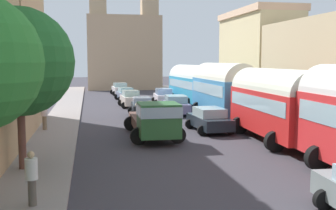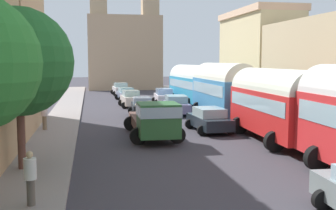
{
  "view_description": "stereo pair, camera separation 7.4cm",
  "coord_description": "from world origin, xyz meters",
  "px_view_note": "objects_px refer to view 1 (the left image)",
  "views": [
    {
      "loc": [
        -5.28,
        -4.81,
        4.37
      ],
      "look_at": [
        0.0,
        22.36,
        1.33
      ],
      "focal_mm": 43.51,
      "sensor_mm": 36.0,
      "label": 1
    },
    {
      "loc": [
        -5.21,
        -4.83,
        4.37
      ],
      "look_at": [
        0.0,
        22.36,
        1.33
      ],
      "focal_mm": 43.51,
      "sensor_mm": 36.0,
      "label": 2
    }
  ],
  "objects_px": {
    "parked_bus_2": "(222,88)",
    "car_1": "(131,99)",
    "car_7": "(164,96)",
    "parked_bus_1": "(276,102)",
    "parked_bus_3": "(193,83)",
    "car_6": "(176,105)",
    "car_0": "(142,107)",
    "car_3": "(120,89)",
    "pedestrian_1": "(32,177)",
    "pedestrian_0": "(44,115)",
    "cargo_truck_0": "(154,118)",
    "car_5": "(209,119)",
    "car_2": "(126,94)"
  },
  "relations": [
    {
      "from": "cargo_truck_0",
      "to": "car_1",
      "type": "relative_size",
      "value": 1.85
    },
    {
      "from": "car_6",
      "to": "parked_bus_2",
      "type": "bearing_deg",
      "value": -42.97
    },
    {
      "from": "car_5",
      "to": "car_6",
      "type": "distance_m",
      "value": 8.19
    },
    {
      "from": "car_0",
      "to": "pedestrian_0",
      "type": "bearing_deg",
      "value": -138.63
    },
    {
      "from": "car_6",
      "to": "pedestrian_0",
      "type": "distance_m",
      "value": 11.59
    },
    {
      "from": "parked_bus_1",
      "to": "car_3",
      "type": "bearing_deg",
      "value": 100.86
    },
    {
      "from": "parked_bus_1",
      "to": "car_5",
      "type": "height_order",
      "value": "parked_bus_1"
    },
    {
      "from": "car_6",
      "to": "car_7",
      "type": "relative_size",
      "value": 1.06
    },
    {
      "from": "car_7",
      "to": "cargo_truck_0",
      "type": "bearing_deg",
      "value": -102.03
    },
    {
      "from": "car_1",
      "to": "car_5",
      "type": "bearing_deg",
      "value": -76.29
    },
    {
      "from": "car_1",
      "to": "car_6",
      "type": "xyz_separation_m",
      "value": [
        3.1,
        -5.92,
        -0.01
      ]
    },
    {
      "from": "car_1",
      "to": "car_3",
      "type": "bearing_deg",
      "value": 89.8
    },
    {
      "from": "car_1",
      "to": "pedestrian_1",
      "type": "relative_size",
      "value": 2.21
    },
    {
      "from": "car_0",
      "to": "car_3",
      "type": "relative_size",
      "value": 0.92
    },
    {
      "from": "parked_bus_1",
      "to": "cargo_truck_0",
      "type": "relative_size",
      "value": 1.12
    },
    {
      "from": "parked_bus_3",
      "to": "car_7",
      "type": "height_order",
      "value": "parked_bus_3"
    },
    {
      "from": "cargo_truck_0",
      "to": "car_0",
      "type": "relative_size",
      "value": 1.94
    },
    {
      "from": "car_2",
      "to": "car_6",
      "type": "xyz_separation_m",
      "value": [
        3.01,
        -12.13,
        0.05
      ]
    },
    {
      "from": "car_3",
      "to": "pedestrian_1",
      "type": "bearing_deg",
      "value": -97.97
    },
    {
      "from": "parked_bus_2",
      "to": "car_1",
      "type": "bearing_deg",
      "value": 124.96
    },
    {
      "from": "parked_bus_1",
      "to": "pedestrian_0",
      "type": "height_order",
      "value": "parked_bus_1"
    },
    {
      "from": "cargo_truck_0",
      "to": "car_0",
      "type": "height_order",
      "value": "cargo_truck_0"
    },
    {
      "from": "parked_bus_2",
      "to": "car_7",
      "type": "bearing_deg",
      "value": 103.46
    },
    {
      "from": "parked_bus_2",
      "to": "car_5",
      "type": "height_order",
      "value": "parked_bus_2"
    },
    {
      "from": "parked_bus_1",
      "to": "parked_bus_3",
      "type": "xyz_separation_m",
      "value": [
        0.0,
        18.0,
        -0.0
      ]
    },
    {
      "from": "car_0",
      "to": "pedestrian_1",
      "type": "relative_size",
      "value": 2.11
    },
    {
      "from": "car_0",
      "to": "car_6",
      "type": "xyz_separation_m",
      "value": [
        2.86,
        0.48,
        0.02
      ]
    },
    {
      "from": "parked_bus_3",
      "to": "car_6",
      "type": "height_order",
      "value": "parked_bus_3"
    },
    {
      "from": "pedestrian_0",
      "to": "cargo_truck_0",
      "type": "bearing_deg",
      "value": -29.31
    },
    {
      "from": "parked_bus_1",
      "to": "car_0",
      "type": "distance_m",
      "value": 12.8
    },
    {
      "from": "car_0",
      "to": "pedestrian_0",
      "type": "height_order",
      "value": "pedestrian_0"
    },
    {
      "from": "parked_bus_2",
      "to": "cargo_truck_0",
      "type": "xyz_separation_m",
      "value": [
        -6.36,
        -7.17,
        -1.14
      ]
    },
    {
      "from": "car_3",
      "to": "car_7",
      "type": "relative_size",
      "value": 0.97
    },
    {
      "from": "car_3",
      "to": "pedestrian_1",
      "type": "distance_m",
      "value": 40.04
    },
    {
      "from": "car_7",
      "to": "pedestrian_0",
      "type": "height_order",
      "value": "pedestrian_0"
    },
    {
      "from": "car_1",
      "to": "car_6",
      "type": "bearing_deg",
      "value": -62.37
    },
    {
      "from": "parked_bus_2",
      "to": "pedestrian_1",
      "type": "relative_size",
      "value": 4.74
    },
    {
      "from": "parked_bus_1",
      "to": "car_1",
      "type": "distance_m",
      "value": 18.76
    },
    {
      "from": "car_1",
      "to": "car_3",
      "type": "xyz_separation_m",
      "value": [
        0.05,
        13.72,
        -0.0
      ]
    },
    {
      "from": "car_0",
      "to": "parked_bus_2",
      "type": "bearing_deg",
      "value": -21.48
    },
    {
      "from": "car_2",
      "to": "pedestrian_0",
      "type": "bearing_deg",
      "value": -109.61
    },
    {
      "from": "parked_bus_2",
      "to": "car_1",
      "type": "distance_m",
      "value": 10.71
    },
    {
      "from": "car_6",
      "to": "car_1",
      "type": "bearing_deg",
      "value": 117.63
    },
    {
      "from": "parked_bus_1",
      "to": "parked_bus_3",
      "type": "bearing_deg",
      "value": 90.0
    },
    {
      "from": "parked_bus_1",
      "to": "cargo_truck_0",
      "type": "bearing_deg",
      "value": 163.97
    },
    {
      "from": "car_3",
      "to": "parked_bus_2",
      "type": "bearing_deg",
      "value": -74.94
    },
    {
      "from": "car_6",
      "to": "car_7",
      "type": "bearing_deg",
      "value": 86.91
    },
    {
      "from": "parked_bus_1",
      "to": "car_0",
      "type": "relative_size",
      "value": 2.17
    },
    {
      "from": "parked_bus_3",
      "to": "car_5",
      "type": "bearing_deg",
      "value": -100.36
    },
    {
      "from": "car_1",
      "to": "pedestrian_1",
      "type": "height_order",
      "value": "pedestrian_1"
    }
  ]
}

